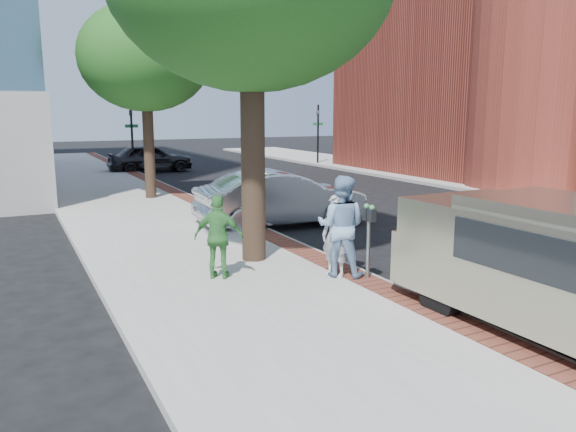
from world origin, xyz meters
TOP-DOWN VIEW (x-y plane):
  - ground at (0.00, 0.00)m, footprint 120.00×120.00m
  - sidewalk at (-1.50, 8.00)m, footprint 5.00×60.00m
  - brick_strip at (0.70, 8.00)m, footprint 0.60×60.00m
  - curb at (1.05, 8.00)m, footprint 0.10×60.00m
  - sidewalk_far at (14.50, 8.00)m, footprint 5.00×60.00m
  - church at (20.98, 13.13)m, footprint 19.00×16.00m
  - signal_near at (0.90, 22.00)m, footprint 0.70×0.15m
  - signal_far at (12.50, 22.00)m, footprint 0.70×0.15m
  - tree_far at (-0.50, 12.00)m, footprint 4.80×4.80m
  - parking_meter at (0.78, -0.47)m, footprint 0.12×0.32m
  - person_gray at (0.32, -0.03)m, footprint 0.62×0.71m
  - person_officer at (0.43, -0.03)m, footprint 1.23×1.21m
  - person_green at (-1.78, 0.87)m, footprint 1.03×0.86m
  - sedan_silver at (1.87, 5.54)m, footprint 5.13×2.01m
  - bg_car at (1.96, 22.59)m, footprint 4.66×1.92m
  - van at (1.80, -4.05)m, footprint 2.31×5.76m

SIDE VIEW (x-z plane):
  - ground at x=0.00m, z-range 0.00..0.00m
  - sidewalk at x=-1.50m, z-range 0.00..0.15m
  - curb at x=1.05m, z-range 0.00..0.15m
  - sidewalk_far at x=14.50m, z-range 0.00..0.15m
  - brick_strip at x=0.70m, z-range 0.15..0.16m
  - bg_car at x=1.96m, z-range 0.00..1.58m
  - sedan_silver at x=1.87m, z-range 0.00..1.66m
  - person_gray at x=0.32m, z-range 0.15..1.78m
  - person_green at x=-1.78m, z-range 0.15..1.79m
  - person_officer at x=0.43m, z-range 0.15..2.15m
  - van at x=1.80m, z-range 0.10..2.20m
  - parking_meter at x=0.78m, z-range 0.47..1.94m
  - signal_near at x=0.90m, z-range 0.35..4.15m
  - signal_far at x=12.50m, z-range 0.35..4.15m
  - tree_far at x=-0.50m, z-range 1.73..8.87m
  - church at x=20.98m, z-range -2.94..17.46m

